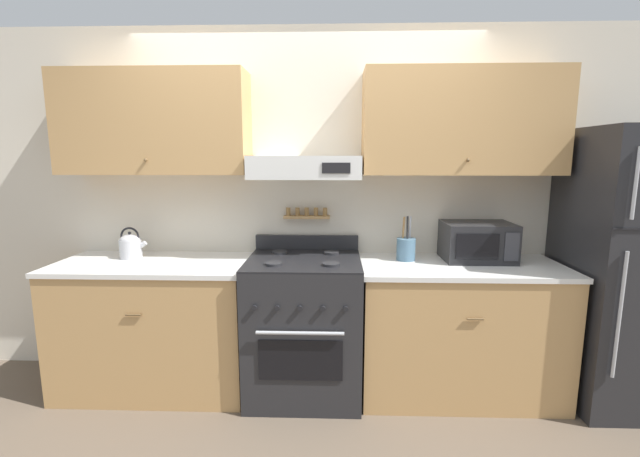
{
  "coord_description": "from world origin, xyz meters",
  "views": [
    {
      "loc": [
        0.2,
        -2.49,
        1.64
      ],
      "look_at": [
        0.11,
        0.28,
        1.17
      ],
      "focal_mm": 24.0,
      "sensor_mm": 36.0,
      "label": 1
    }
  ],
  "objects_px": {
    "refrigerator": "(628,269)",
    "utensil_crock": "(406,248)",
    "tea_kettle": "(131,245)",
    "stove_range": "(304,325)",
    "microwave": "(477,241)"
  },
  "relations": [
    {
      "from": "refrigerator",
      "to": "microwave",
      "type": "height_order",
      "value": "refrigerator"
    },
    {
      "from": "stove_range",
      "to": "microwave",
      "type": "xyz_separation_m",
      "value": [
        1.2,
        0.15,
        0.57
      ]
    },
    {
      "from": "stove_range",
      "to": "tea_kettle",
      "type": "xyz_separation_m",
      "value": [
        -1.25,
        0.13,
        0.53
      ]
    },
    {
      "from": "refrigerator",
      "to": "tea_kettle",
      "type": "relative_size",
      "value": 8.13
    },
    {
      "from": "stove_range",
      "to": "microwave",
      "type": "relative_size",
      "value": 2.27
    },
    {
      "from": "refrigerator",
      "to": "utensil_crock",
      "type": "relative_size",
      "value": 5.87
    },
    {
      "from": "stove_range",
      "to": "refrigerator",
      "type": "xyz_separation_m",
      "value": [
        2.14,
        -0.02,
        0.43
      ]
    },
    {
      "from": "microwave",
      "to": "tea_kettle",
      "type": "bearing_deg",
      "value": -179.58
    },
    {
      "from": "utensil_crock",
      "to": "microwave",
      "type": "bearing_deg",
      "value": 2.05
    },
    {
      "from": "stove_range",
      "to": "utensil_crock",
      "type": "xyz_separation_m",
      "value": [
        0.71,
        0.13,
        0.52
      ]
    },
    {
      "from": "refrigerator",
      "to": "utensil_crock",
      "type": "height_order",
      "value": "refrigerator"
    },
    {
      "from": "stove_range",
      "to": "tea_kettle",
      "type": "bearing_deg",
      "value": 174.04
    },
    {
      "from": "stove_range",
      "to": "utensil_crock",
      "type": "bearing_deg",
      "value": 10.47
    },
    {
      "from": "tea_kettle",
      "to": "utensil_crock",
      "type": "distance_m",
      "value": 1.96
    },
    {
      "from": "stove_range",
      "to": "microwave",
      "type": "height_order",
      "value": "microwave"
    }
  ]
}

